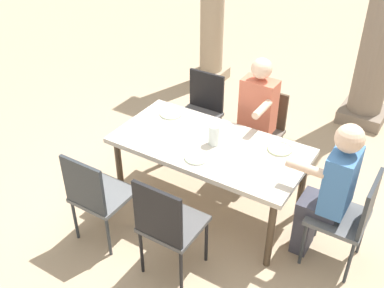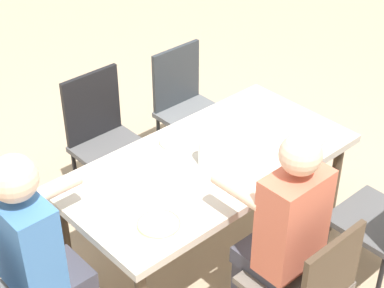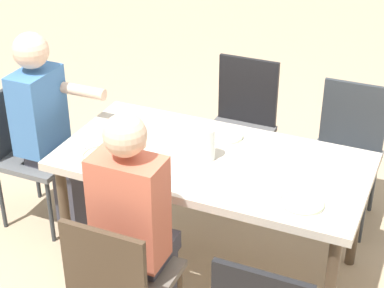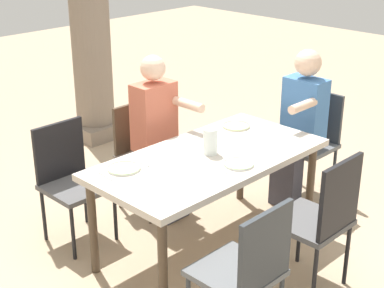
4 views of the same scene
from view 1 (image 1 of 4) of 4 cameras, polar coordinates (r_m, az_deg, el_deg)
ground_plane at (r=4.48m, az=2.01°, el=-7.92°), size 16.00×16.00×0.00m
dining_table at (r=4.06m, az=2.19°, el=-0.80°), size 1.71×0.86×0.75m
chair_west_north at (r=5.03m, az=1.11°, el=4.45°), size 0.44×0.44×0.90m
chair_west_south at (r=3.92m, az=-11.92°, el=-6.09°), size 0.44×0.44×0.91m
chair_mid_north at (r=4.74m, az=8.63°, el=2.11°), size 0.44×0.44×0.88m
chair_mid_south at (r=3.53m, az=-3.11°, el=-9.83°), size 0.44×0.44×0.96m
chair_head_east at (r=3.83m, az=19.07°, el=-8.33°), size 0.44×0.44×0.91m
diner_woman_green at (r=4.49m, az=7.84°, el=3.03°), size 0.35×0.49×1.32m
diner_man_white at (r=3.74m, az=16.78°, el=-5.42°), size 0.50×0.35×1.31m
plate_0 at (r=4.45m, az=-2.61°, el=3.78°), size 0.22×0.22×0.02m
fork_0 at (r=4.53m, az=-4.18°, el=4.22°), size 0.03×0.17×0.01m
spoon_0 at (r=4.38m, az=-0.98°, el=3.19°), size 0.03×0.17×0.01m
plate_1 at (r=3.83m, az=0.58°, el=-1.73°), size 0.21×0.21×0.02m
fork_1 at (r=3.90m, az=-1.31°, el=-1.12°), size 0.03×0.17×0.01m
spoon_1 at (r=3.77m, az=2.52°, el=-2.51°), size 0.02×0.17×0.01m
plate_2 at (r=4.01m, az=10.91°, el=-0.63°), size 0.22×0.22×0.02m
fork_2 at (r=4.05m, az=8.96°, el=-0.06°), size 0.02×0.17×0.01m
spoon_2 at (r=3.97m, az=12.88°, el=-1.35°), size 0.04×0.17×0.01m
water_pitcher at (r=3.98m, az=2.77°, el=1.04°), size 0.10×0.10×0.19m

